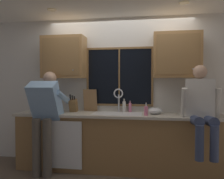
{
  "coord_description": "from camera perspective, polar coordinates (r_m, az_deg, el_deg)",
  "views": [
    {
      "loc": [
        0.49,
        -3.93,
        1.43
      ],
      "look_at": [
        -0.09,
        -0.3,
        1.31
      ],
      "focal_mm": 36.37,
      "sensor_mm": 36.0,
      "label": 1
    }
  ],
  "objects": [
    {
      "name": "soap_dispenser",
      "position": [
        3.51,
        8.57,
        -5.27
      ],
      "size": [
        0.06,
        0.07,
        0.2
      ],
      "color": "pink",
      "rests_on": "countertop"
    },
    {
      "name": "bottle_tall_clear",
      "position": [
        3.87,
        3.07,
        -4.25
      ],
      "size": [
        0.06,
        0.06,
        0.24
      ],
      "color": "silver",
      "rests_on": "countertop"
    },
    {
      "name": "window_frame_top",
      "position": [
        3.99,
        1.84,
        10.33
      ],
      "size": [
        1.17,
        0.02,
        0.04
      ],
      "primitive_type": "cube",
      "color": "brown"
    },
    {
      "name": "faucet",
      "position": [
        3.85,
        1.75,
        -1.96
      ],
      "size": [
        0.18,
        0.09,
        0.4
      ],
      "color": "silver",
      "rests_on": "countertop"
    },
    {
      "name": "person_standing",
      "position": [
        3.68,
        -16.45,
        -5.33
      ],
      "size": [
        0.53,
        0.67,
        1.6
      ],
      "color": "#595147",
      "rests_on": "floor"
    },
    {
      "name": "knife_block",
      "position": [
        3.96,
        -9.69,
        -3.99
      ],
      "size": [
        0.12,
        0.18,
        0.32
      ],
      "color": "olive",
      "rests_on": "countertop"
    },
    {
      "name": "window_mullion_center",
      "position": [
        3.95,
        1.83,
        3.24
      ],
      "size": [
        0.02,
        0.02,
        0.95
      ],
      "primitive_type": "cube",
      "color": "brown"
    },
    {
      "name": "lower_cabinet_run",
      "position": [
        3.81,
        1.4,
        -13.22
      ],
      "size": [
        3.27,
        0.58,
        0.88
      ],
      "primitive_type": "cube",
      "color": "olive",
      "rests_on": "floor"
    },
    {
      "name": "cutting_board",
      "position": [
        3.98,
        -5.49,
        -2.75
      ],
      "size": [
        0.24,
        0.1,
        0.39
      ],
      "primitive_type": "cube",
      "rotation": [
        0.21,
        0.0,
        0.0
      ],
      "color": "#997047",
      "rests_on": "countertop"
    },
    {
      "name": "ceiling_downlight_right",
      "position": [
        3.55,
        17.65,
        20.06
      ],
      "size": [
        0.14,
        0.14,
        0.01
      ],
      "primitive_type": "cylinder",
      "color": "#FFEAB2"
    },
    {
      "name": "countertop",
      "position": [
        3.69,
        1.36,
        -6.39
      ],
      "size": [
        3.33,
        0.62,
        0.04
      ],
      "primitive_type": "cube",
      "color": "beige",
      "rests_on": "lower_cabinet_run"
    },
    {
      "name": "bottle_green_glass",
      "position": [
        3.91,
        4.58,
        -4.45
      ],
      "size": [
        0.05,
        0.05,
        0.2
      ],
      "color": "pink",
      "rests_on": "countertop"
    },
    {
      "name": "back_wall",
      "position": [
        4.03,
        2.07,
        -0.35
      ],
      "size": [
        5.67,
        0.12,
        2.55
      ],
      "primitive_type": "cube",
      "color": "silver",
      "rests_on": "floor"
    },
    {
      "name": "sink",
      "position": [
        3.72,
        1.27,
        -7.56
      ],
      "size": [
        0.8,
        0.46,
        0.21
      ],
      "color": "silver",
      "rests_on": "lower_cabinet_run"
    },
    {
      "name": "window_frame_right",
      "position": [
        3.92,
        10.11,
        3.22
      ],
      "size": [
        0.03,
        0.02,
        0.95
      ],
      "primitive_type": "cube",
      "color": "brown"
    },
    {
      "name": "window_glass",
      "position": [
        3.96,
        1.85,
        3.23
      ],
      "size": [
        1.1,
        0.02,
        0.95
      ],
      "primitive_type": "cube",
      "color": "black"
    },
    {
      "name": "ceiling_downlight_left",
      "position": [
        3.81,
        -14.9,
        18.8
      ],
      "size": [
        0.14,
        0.14,
        0.01
      ],
      "primitive_type": "cylinder",
      "color": "#FFEAB2"
    },
    {
      "name": "window_frame_bottom",
      "position": [
        3.97,
        1.83,
        -3.89
      ],
      "size": [
        1.17,
        0.02,
        0.04
      ],
      "primitive_type": "cube",
      "color": "brown"
    },
    {
      "name": "window_frame_left",
      "position": [
        4.06,
        -6.15,
        3.19
      ],
      "size": [
        0.03,
        0.02,
        0.95
      ],
      "primitive_type": "cube",
      "color": "brown"
    },
    {
      "name": "person_sitting_on_counter",
      "position": [
        3.46,
        21.51,
        -3.69
      ],
      "size": [
        0.54,
        0.63,
        1.26
      ],
      "color": "#384260",
      "rests_on": "countertop"
    },
    {
      "name": "upper_cabinet_right",
      "position": [
        3.81,
        15.97,
        8.25
      ],
      "size": [
        0.74,
        0.36,
        0.72
      ],
      "color": "#A87A47"
    },
    {
      "name": "upper_cabinet_left",
      "position": [
        4.05,
        -11.99,
        7.91
      ],
      "size": [
        0.74,
        0.36,
        0.72
      ],
      "color": "#A87A47"
    },
    {
      "name": "dishwasher_front",
      "position": [
        3.7,
        -12.2,
        -13.42
      ],
      "size": [
        0.6,
        0.02,
        0.74
      ],
      "primitive_type": "cube",
      "color": "white"
    },
    {
      "name": "mixing_bowl",
      "position": [
        3.71,
        10.77,
        -5.32
      ],
      "size": [
        0.22,
        0.22,
        0.11
      ],
      "primitive_type": "ellipsoid",
      "color": "silver",
      "rests_on": "countertop"
    }
  ]
}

